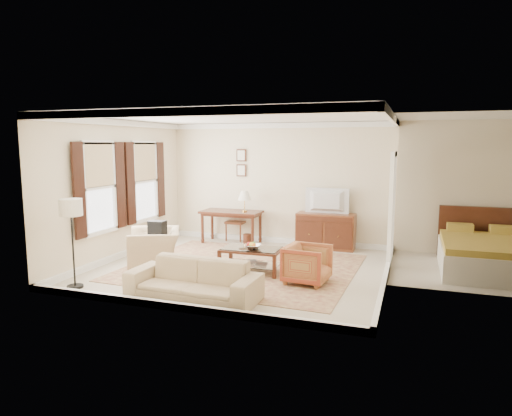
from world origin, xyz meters
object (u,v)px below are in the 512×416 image
Objects in this scene: tv at (326,193)px; striped_armchair at (307,262)px; coffee_table at (251,253)px; sofa at (193,274)px; sideboard at (326,231)px; writing_desk at (231,215)px; club_armchair at (155,242)px.

tv is 1.29× the size of striped_armchair.
sofa is at bearing -101.67° from coffee_table.
sideboard is 2.62m from coffee_table.
writing_desk is 2.30m from sideboard.
coffee_table is 1.99m from club_armchair.
tv reaches higher than striped_armchair.
striped_armchair is 0.67× the size of club_armchair.
sofa is at bearing 138.52° from striped_armchair.
coffee_table is at bearing 80.23° from striped_armchair.
tv is 0.46× the size of sofa.
club_armchair is 2.23m from sofa.
sofa is at bearing 18.24° from club_armchair.
club_armchair is at bearing -104.81° from writing_desk.
sideboard reaches higher than coffee_table.
sideboard reaches higher than striped_armchair.
striped_armchair is at bearing 94.06° from tv.
writing_desk is 2.53m from club_armchair.
sofa is at bearing 72.54° from tv.
sofa is (1.63, -1.53, -0.08)m from club_armchair.
coffee_table is at bearing 66.30° from club_armchair.
writing_desk is 1.52× the size of tv.
striped_armchair is 3.12m from club_armchair.
sofa is (-1.49, -1.38, 0.03)m from striped_armchair.
tv is 3.99m from club_armchair.
tv is at bearing 103.00° from club_armchair.
coffee_table is 1.18m from striped_armchair.
writing_desk is 1.09× the size of sideboard.
tv reaches higher than sofa.
sideboard is 4.33m from sofa.
writing_desk is 3.59m from striped_armchair.
club_armchair is at bearing -138.20° from sideboard.
club_armchair reaches higher than sideboard.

